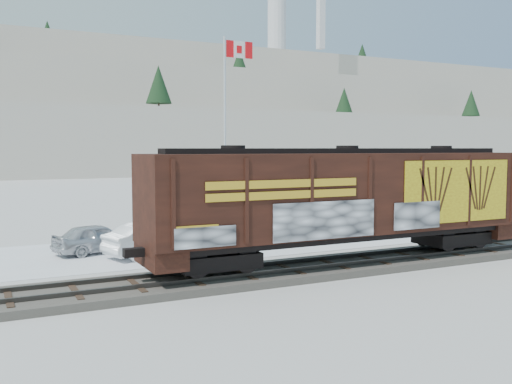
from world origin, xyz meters
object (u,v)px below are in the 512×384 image
hopper_railcar (347,197)px  car_silver (97,238)px  car_dark (304,227)px  car_white (155,239)px  flagpole (227,159)px

hopper_railcar → car_silver: hopper_railcar is taller
car_dark → car_white: bearing=80.0°
car_dark → car_silver: bearing=68.8°
flagpole → car_silver: flagpole is taller
hopper_railcar → flagpole: 12.56m
flagpole → car_silver: 10.38m
hopper_railcar → car_silver: (-8.54, 7.93, -2.21)m
car_silver → flagpole: bearing=-76.8°
car_white → car_dark: 8.65m
car_silver → car_dark: (10.84, -0.81, -0.07)m
car_silver → car_dark: bearing=-109.0°
hopper_railcar → car_white: 9.00m
hopper_railcar → car_white: (-6.29, 6.07, -2.13)m
hopper_railcar → car_white: size_ratio=3.62×
car_white → hopper_railcar: bearing=-149.9°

